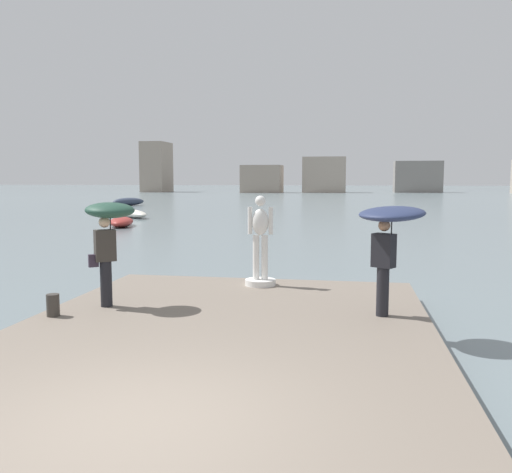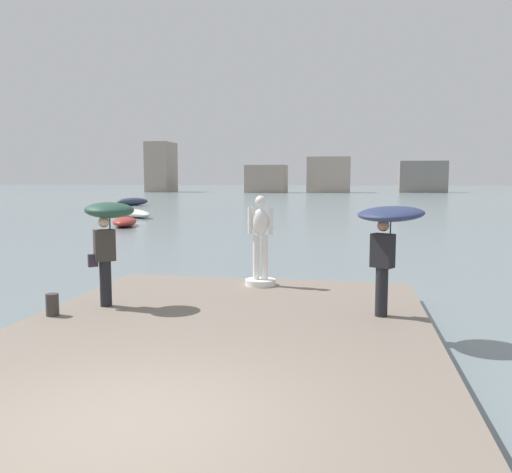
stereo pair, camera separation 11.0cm
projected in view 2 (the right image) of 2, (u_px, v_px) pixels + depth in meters
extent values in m
plane|color=slate|center=(327.00, 213.00, 44.68)|extent=(400.00, 400.00, 0.00)
cube|color=slate|center=(202.00, 359.00, 7.94)|extent=(6.98, 10.97, 0.40)
cylinder|color=white|center=(260.00, 282.00, 12.45)|extent=(0.70, 0.70, 0.14)
cylinder|color=white|center=(256.00, 257.00, 12.40)|extent=(0.15, 0.15, 1.02)
cylinder|color=white|center=(265.00, 257.00, 12.37)|extent=(0.15, 0.15, 1.02)
ellipsoid|color=white|center=(260.00, 222.00, 12.30)|extent=(0.38, 0.26, 0.60)
sphere|color=white|center=(260.00, 201.00, 12.25)|extent=(0.24, 0.24, 0.24)
cylinder|color=white|center=(250.00, 221.00, 12.34)|extent=(0.10, 0.10, 0.62)
cylinder|color=white|center=(271.00, 221.00, 12.25)|extent=(0.10, 0.10, 0.62)
cylinder|color=black|center=(106.00, 283.00, 10.37)|extent=(0.22, 0.22, 0.88)
cube|color=#38332D|center=(105.00, 245.00, 10.29)|extent=(0.45, 0.42, 0.60)
sphere|color=beige|center=(104.00, 222.00, 10.25)|extent=(0.21, 0.21, 0.21)
cylinder|color=#262626|center=(110.00, 228.00, 10.35)|extent=(0.02, 0.02, 0.55)
ellipsoid|color=#234738|center=(109.00, 210.00, 10.31)|extent=(1.31, 1.31, 0.36)
cube|color=#332838|center=(93.00, 260.00, 10.24)|extent=(0.20, 0.19, 0.24)
cylinder|color=black|center=(382.00, 292.00, 9.61)|extent=(0.22, 0.22, 0.88)
cube|color=black|center=(383.00, 251.00, 9.53)|extent=(0.45, 0.40, 0.60)
sphere|color=#A87A5B|center=(383.00, 226.00, 9.48)|extent=(0.21, 0.21, 0.21)
cylinder|color=#262626|center=(390.00, 233.00, 9.44)|extent=(0.02, 0.02, 0.55)
ellipsoid|color=navy|center=(391.00, 214.00, 9.41)|extent=(1.59, 1.59, 0.33)
cylinder|color=#38332D|center=(52.00, 305.00, 9.66)|extent=(0.23, 0.23, 0.40)
ellipsoid|color=#2D384C|center=(133.00, 202.00, 57.83)|extent=(3.27, 3.88, 0.84)
ellipsoid|color=#9E2D28|center=(125.00, 222.00, 32.45)|extent=(2.26, 3.66, 0.57)
ellipsoid|color=silver|center=(134.00, 213.00, 40.27)|extent=(4.64, 4.80, 0.59)
cube|color=gray|center=(161.00, 167.00, 118.62)|extent=(5.01, 7.76, 10.82)
cube|color=gray|center=(267.00, 179.00, 112.84)|extent=(8.23, 6.79, 5.68)
cube|color=#A89989|center=(329.00, 175.00, 113.36)|extent=(8.86, 6.54, 7.38)
cube|color=gray|center=(422.00, 177.00, 113.52)|extent=(9.67, 5.41, 6.56)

